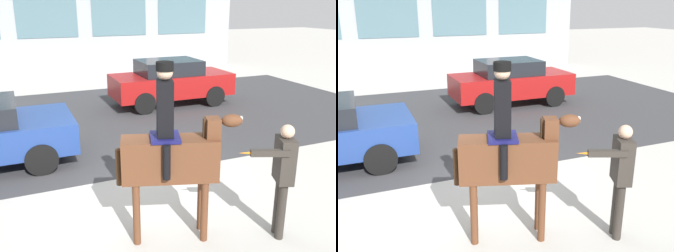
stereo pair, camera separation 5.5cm
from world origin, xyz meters
TOP-DOWN VIEW (x-y plane):
  - ground_plane at (0.00, 0.00)m, footprint 80.00×80.00m
  - road_surface at (0.00, 4.75)m, footprint 20.01×8.50m
  - mounted_horse_lead at (0.13, -1.71)m, footprint 1.76×0.85m
  - pedestrian_bystander at (1.62, -2.33)m, footprint 0.91×0.45m
  - street_car_far_lane at (3.24, 5.56)m, footprint 4.14×1.82m

SIDE VIEW (x-z plane):
  - ground_plane at x=0.00m, z-range 0.00..0.00m
  - road_surface at x=0.00m, z-range 0.00..0.01m
  - street_car_far_lane at x=3.24m, z-range 0.04..1.62m
  - pedestrian_bystander at x=1.62m, z-range 0.16..1.95m
  - mounted_horse_lead at x=0.13m, z-range 0.03..2.70m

